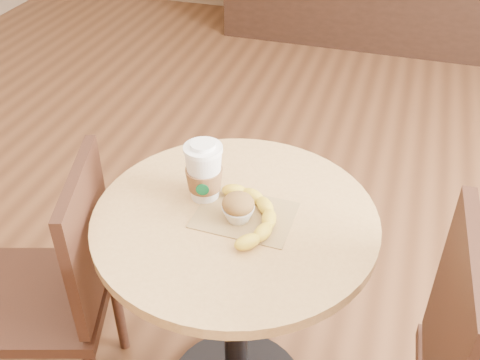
{
  "coord_description": "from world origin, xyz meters",
  "views": [
    {
      "loc": [
        0.24,
        -0.99,
        1.64
      ],
      "look_at": [
        -0.09,
        0.07,
        0.83
      ],
      "focal_mm": 42.0,
      "sensor_mm": 36.0,
      "label": 1
    }
  ],
  "objects": [
    {
      "name": "chair_left",
      "position": [
        -0.57,
        -0.1,
        0.47
      ],
      "size": [
        0.47,
        0.47,
        0.86
      ],
      "rotation": [
        0.0,
        0.0,
        -1.26
      ],
      "color": "#361D12",
      "rests_on": "ground"
    },
    {
      "name": "banana",
      "position": [
        -0.06,
        0.01,
        0.77
      ],
      "size": [
        0.26,
        0.29,
        0.04
      ],
      "primitive_type": null,
      "rotation": [
        0.0,
        0.0,
        0.37
      ],
      "color": "yellow",
      "rests_on": "kraft_bag"
    },
    {
      "name": "coffee_cup",
      "position": [
        -0.19,
        0.08,
        0.82
      ],
      "size": [
        0.1,
        0.1,
        0.16
      ],
      "rotation": [
        0.0,
        0.0,
        0.26
      ],
      "color": "silver",
      "rests_on": "cafe_table"
    },
    {
      "name": "muffin",
      "position": [
        -0.08,
        0.02,
        0.79
      ],
      "size": [
        0.08,
        0.08,
        0.07
      ],
      "color": "silver",
      "rests_on": "kraft_bag"
    },
    {
      "name": "cafe_table",
      "position": [
        -0.09,
        0.03,
        0.54
      ],
      "size": [
        0.71,
        0.71,
        0.75
      ],
      "color": "black",
      "rests_on": "ground"
    },
    {
      "name": "kraft_bag",
      "position": [
        -0.07,
        0.03,
        0.75
      ],
      "size": [
        0.25,
        0.19,
        0.0
      ],
      "primitive_type": "cube",
      "rotation": [
        0.0,
        0.0,
        -0.03
      ],
      "color": "#9A7A4A",
      "rests_on": "cafe_table"
    }
  ]
}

